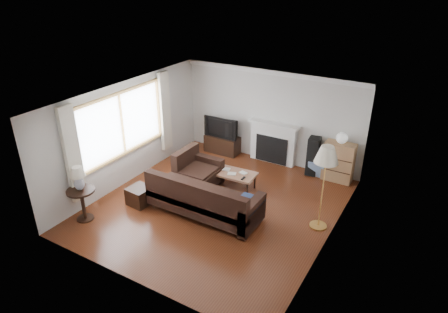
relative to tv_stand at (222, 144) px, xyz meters
The scene contains 17 objects.
room 3.01m from the tv_stand, 61.68° to the right, with size 5.10×5.60×2.54m.
window 3.19m from the tv_stand, 112.25° to the right, with size 0.12×2.74×1.54m, color olive.
curtain_near 4.50m from the tv_stand, 104.03° to the right, with size 0.10×0.35×2.10m, color silver.
curtain_far 1.96m from the tv_stand, 131.81° to the right, with size 0.10×0.35×2.10m, color silver.
fireplace 1.54m from the tv_stand, ahead, with size 1.40×0.26×1.15m, color white.
tv_stand is the anchor object (origin of this frame).
television 0.54m from the tv_stand, ahead, with size 1.02×0.13×0.59m, color black.
speaker_left 0.36m from the tv_stand, ahead, with size 0.27×0.32×0.97m, color black.
speaker_right 2.67m from the tv_stand, ahead, with size 0.28×0.33×1.00m, color black.
bookshelf 3.32m from the tv_stand, ahead, with size 0.73×0.35×1.01m, color #9B7048.
globe_lamp 3.43m from the tv_stand, ahead, with size 0.27×0.27×0.27m, color white.
sectional_sofa 3.19m from the tv_stand, 66.24° to the right, with size 2.66×1.95×0.86m, color black.
coffee_table 2.06m from the tv_stand, 52.03° to the right, with size 1.07×0.59×0.42m, color #916045.
footstool 3.31m from the tv_stand, 93.53° to the right, with size 0.48×0.48×0.40m, color black.
floor_lamp 4.19m from the tv_stand, 30.76° to the right, with size 0.47×0.47×1.82m, color gold.
side_table 4.44m from the tv_stand, 100.43° to the right, with size 0.57×0.57×0.72m, color black.
table_lamp 4.50m from the tv_stand, 100.43° to the right, with size 0.32×0.32×0.52m, color silver.
Camera 1 is at (3.98, -6.47, 4.90)m, focal length 32.00 mm.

